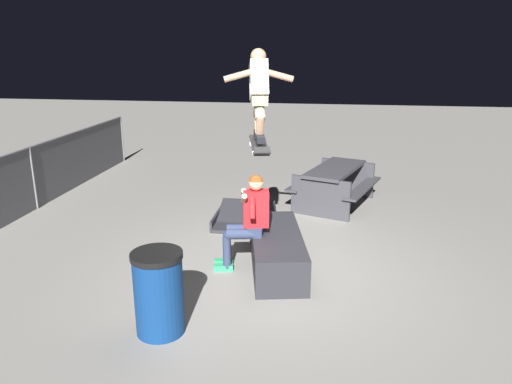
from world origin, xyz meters
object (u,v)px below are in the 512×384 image
object	(u,v)px
skater_airborne	(259,90)
kicker_ramp	(244,220)
ledge_box_main	(277,250)
person_sitting_on_ledge	(248,217)
skateboard	(259,145)
picnic_table_back	(335,180)
trash_bin	(159,293)

from	to	relation	value
skater_airborne	kicker_ramp	xyz separation A→B (m)	(1.66, 0.49, -2.36)
ledge_box_main	kicker_ramp	size ratio (longest dim) A/B	1.60
person_sitting_on_ledge	skateboard	world-z (taller)	skateboard
person_sitting_on_ledge	skater_airborne	distance (m)	1.69
kicker_ramp	picnic_table_back	world-z (taller)	picnic_table_back
kicker_ramp	person_sitting_on_ledge	bearing A→B (deg)	-168.22
skater_airborne	picnic_table_back	size ratio (longest dim) A/B	0.55
skateboard	kicker_ramp	xyz separation A→B (m)	(1.71, 0.51, -1.67)
kicker_ramp	skater_airborne	bearing A→B (deg)	-163.43
ledge_box_main	person_sitting_on_ledge	size ratio (longest dim) A/B	1.39
skateboard	skater_airborne	bearing A→B (deg)	12.79
person_sitting_on_ledge	skateboard	size ratio (longest dim) A/B	1.27
picnic_table_back	skater_airborne	bearing A→B (deg)	160.08
person_sitting_on_ledge	skater_airborne	size ratio (longest dim) A/B	1.18
skateboard	person_sitting_on_ledge	bearing A→B (deg)	89.60
skateboard	skater_airborne	size ratio (longest dim) A/B	0.93
ledge_box_main	skateboard	world-z (taller)	skateboard
person_sitting_on_ledge	kicker_ramp	xyz separation A→B (m)	(1.71, 0.36, -0.68)
person_sitting_on_ledge	skater_airborne	bearing A→B (deg)	-68.32
skater_airborne	picnic_table_back	xyz separation A→B (m)	(2.88, -1.04, -1.92)
kicker_ramp	trash_bin	distance (m)	3.45
kicker_ramp	picnic_table_back	size ratio (longest dim) A/B	0.56
skateboard	picnic_table_back	world-z (taller)	skateboard
kicker_ramp	picnic_table_back	xyz separation A→B (m)	(1.22, -1.54, 0.44)
person_sitting_on_ledge	kicker_ramp	world-z (taller)	person_sitting_on_ledge
picnic_table_back	trash_bin	distance (m)	4.99
picnic_table_back	skateboard	bearing A→B (deg)	160.64
picnic_table_back	ledge_box_main	bearing A→B (deg)	164.42
ledge_box_main	person_sitting_on_ledge	xyz separation A→B (m)	(-0.08, 0.38, 0.49)
ledge_box_main	skateboard	distance (m)	1.51
ledge_box_main	trash_bin	bearing A→B (deg)	149.30
person_sitting_on_ledge	ledge_box_main	bearing A→B (deg)	-78.58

